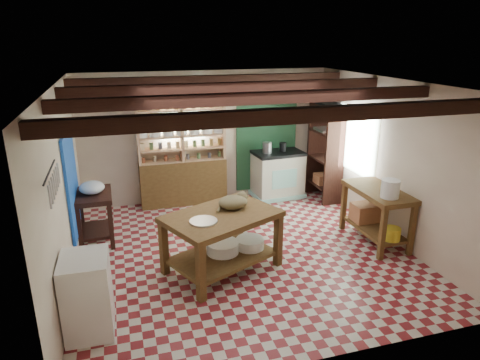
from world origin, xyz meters
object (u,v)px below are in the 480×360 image
object	(u,v)px
white_cabinet	(87,295)
stove	(278,174)
right_counter	(376,216)
cat	(233,202)
work_table	(222,242)
prep_table	(95,218)

from	to	relation	value
white_cabinet	stove	bearing A→B (deg)	45.23
right_counter	cat	world-z (taller)	cat
stove	right_counter	bearing A→B (deg)	-76.16
work_table	white_cabinet	distance (m)	1.99
work_table	cat	xyz separation A→B (m)	(0.21, 0.15, 0.53)
prep_table	white_cabinet	distance (m)	2.34
work_table	white_cabinet	size ratio (longest dim) A/B	1.65
right_counter	cat	bearing A→B (deg)	-179.64
stove	prep_table	size ratio (longest dim) A/B	1.18
stove	prep_table	distance (m)	3.77
work_table	stove	xyz separation A→B (m)	(1.84, 2.57, 0.05)
right_counter	cat	xyz separation A→B (m)	(-2.41, -0.02, 0.51)
stove	white_cabinet	xyz separation A→B (m)	(-3.62, -3.47, -0.02)
prep_table	cat	xyz separation A→B (m)	(1.97, -1.29, 0.54)
white_cabinet	right_counter	world-z (taller)	white_cabinet
prep_table	white_cabinet	world-z (taller)	white_cabinet
prep_table	white_cabinet	xyz separation A→B (m)	(-0.02, -2.34, 0.04)
prep_table	right_counter	distance (m)	4.56
prep_table	cat	world-z (taller)	cat
prep_table	cat	bearing A→B (deg)	-34.53
work_table	white_cabinet	xyz separation A→B (m)	(-1.78, -0.89, 0.03)
prep_table	white_cabinet	size ratio (longest dim) A/B	0.91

